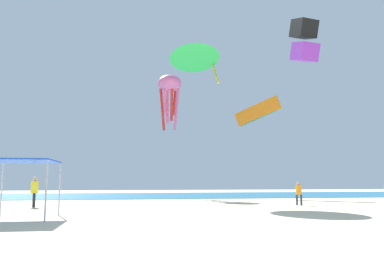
{
  "coord_description": "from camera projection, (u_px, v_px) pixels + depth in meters",
  "views": [
    {
      "loc": [
        -2.69,
        -15.7,
        1.61
      ],
      "look_at": [
        2.69,
        14.85,
        5.69
      ],
      "focal_mm": 35.17,
      "sensor_mm": 36.0,
      "label": 1
    }
  ],
  "objects": [
    {
      "name": "person_leftmost",
      "position": [
        299.0,
        191.0,
        25.58
      ],
      "size": [
        0.39,
        0.38,
        1.6
      ],
      "rotation": [
        0.0,
        0.0,
        2.64
      ],
      "color": "#33384C",
      "rests_on": "ground"
    },
    {
      "name": "canopy_tent",
      "position": [
        24.0,
        163.0,
        16.52
      ],
      "size": [
        2.69,
        3.26,
        2.55
      ],
      "color": "#B2B2B7",
      "rests_on": "ground"
    },
    {
      "name": "ground",
      "position": [
        190.0,
        222.0,
        15.57
      ],
      "size": [
        110.0,
        110.0,
        0.1
      ],
      "primitive_type": "cube",
      "color": "beige"
    },
    {
      "name": "person_central",
      "position": [
        34.0,
        189.0,
        23.75
      ],
      "size": [
        0.45,
        0.5,
        1.9
      ],
      "rotation": [
        0.0,
        0.0,
        1.8
      ],
      "color": "black",
      "rests_on": "ground"
    },
    {
      "name": "kite_box_black",
      "position": [
        304.0,
        40.0,
        29.46
      ],
      "size": [
        1.89,
        2.15,
        3.67
      ],
      "rotation": [
        0.0,
        0.0,
        0.19
      ],
      "color": "black"
    },
    {
      "name": "kite_delta_green",
      "position": [
        194.0,
        55.0,
        32.07
      ],
      "size": [
        4.31,
        4.34,
        3.66
      ],
      "rotation": [
        0.0,
        0.0,
        3.16
      ],
      "color": "green"
    },
    {
      "name": "kite_parafoil_orange",
      "position": [
        258.0,
        112.0,
        40.53
      ],
      "size": [
        4.45,
        3.21,
        3.13
      ],
      "rotation": [
        0.0,
        0.0,
        2.54
      ],
      "color": "orange"
    },
    {
      "name": "ocean_strip",
      "position": [
        149.0,
        195.0,
        43.23
      ],
      "size": [
        110.0,
        19.28,
        0.03
      ],
      "primitive_type": "cube",
      "color": "#1E6B93",
      "rests_on": "ground"
    },
    {
      "name": "kite_octopus_pink",
      "position": [
        170.0,
        86.0,
        41.94
      ],
      "size": [
        3.71,
        3.71,
        6.22
      ],
      "rotation": [
        0.0,
        0.0,
        3.85
      ],
      "color": "pink"
    }
  ]
}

